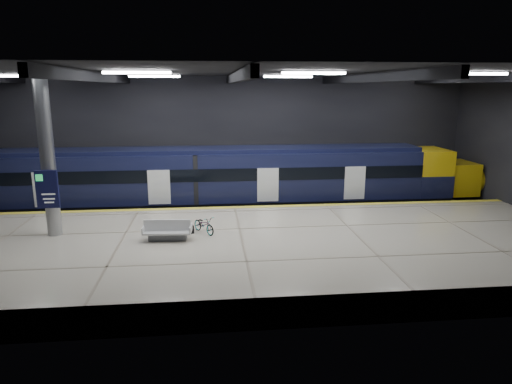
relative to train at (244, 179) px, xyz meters
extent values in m
plane|color=black|center=(-0.75, -5.50, -2.06)|extent=(30.00, 30.00, 0.00)
cube|color=black|center=(-0.75, 2.50, 1.94)|extent=(30.00, 0.10, 8.00)
cube|color=black|center=(-0.75, -13.50, 1.94)|extent=(30.00, 0.10, 8.00)
cube|color=black|center=(-0.75, -5.50, 5.94)|extent=(30.00, 16.00, 0.10)
cube|color=black|center=(-6.75, -5.50, 5.69)|extent=(0.25, 16.00, 0.40)
cube|color=black|center=(-0.75, -5.50, 5.69)|extent=(0.25, 16.00, 0.40)
cube|color=black|center=(5.25, -5.50, 5.69)|extent=(0.25, 16.00, 0.40)
cube|color=black|center=(11.25, -5.50, 5.69)|extent=(0.25, 16.00, 0.40)
cube|color=white|center=(-4.75, -7.50, 5.82)|extent=(2.60, 0.18, 0.10)
cube|color=white|center=(2.25, -7.50, 5.82)|extent=(2.60, 0.18, 0.10)
cube|color=white|center=(9.25, -7.50, 5.82)|extent=(2.60, 0.18, 0.10)
cube|color=white|center=(-11.75, -1.50, 5.82)|extent=(2.60, 0.18, 0.10)
cube|color=white|center=(-4.75, -1.50, 5.82)|extent=(2.60, 0.18, 0.10)
cube|color=white|center=(2.25, -1.50, 5.82)|extent=(2.60, 0.18, 0.10)
cube|color=white|center=(9.25, -1.50, 5.82)|extent=(2.60, 0.18, 0.10)
cube|color=beige|center=(-0.75, -8.00, -1.51)|extent=(30.00, 11.00, 1.10)
cube|color=yellow|center=(-0.75, -2.75, -0.95)|extent=(30.00, 0.40, 0.01)
cube|color=gray|center=(-0.75, -0.72, -1.98)|extent=(30.00, 0.08, 0.16)
cube|color=gray|center=(-0.75, 0.72, -1.98)|extent=(30.00, 0.08, 0.16)
cube|color=black|center=(-1.80, 0.00, -1.51)|extent=(24.00, 2.58, 0.80)
cube|color=black|center=(-1.80, 0.00, 0.27)|extent=(24.00, 2.80, 2.75)
cube|color=black|center=(-1.80, 0.00, 1.76)|extent=(24.00, 2.30, 0.24)
cube|color=black|center=(-1.80, -1.41, 0.54)|extent=(24.00, 0.04, 0.70)
cube|color=white|center=(1.20, -1.41, -0.06)|extent=(1.20, 0.05, 1.90)
cube|color=gold|center=(11.20, 0.00, 0.27)|extent=(2.00, 2.80, 2.75)
ellipsoid|color=gold|center=(13.80, 0.00, -0.21)|extent=(3.60, 2.52, 1.90)
cube|color=black|center=(11.50, 0.00, 0.44)|extent=(1.60, 2.38, 0.80)
cube|color=#595B60|center=(-3.83, -7.76, -0.81)|extent=(1.58, 0.58, 0.29)
cube|color=silver|center=(-3.83, -7.76, -0.59)|extent=(1.98, 0.94, 0.08)
cube|color=silver|center=(-3.83, -7.76, -0.32)|extent=(1.94, 0.20, 0.48)
cube|color=silver|center=(-4.80, -7.70, -0.48)|extent=(0.11, 0.82, 0.29)
cube|color=silver|center=(-2.87, -7.82, -0.48)|extent=(0.11, 0.82, 0.29)
imported|color=#99999E|center=(-2.33, -6.97, -0.58)|extent=(1.24, 1.49, 0.76)
cube|color=black|center=(-2.93, -6.97, -0.78)|extent=(0.34, 0.26, 0.35)
cylinder|color=#9EA0A5|center=(-8.75, -6.50, 2.49)|extent=(0.60, 0.60, 6.90)
cube|color=#0E1035|center=(-8.75, -6.92, 1.14)|extent=(0.90, 0.12, 1.60)
camera|label=1|loc=(-2.05, -26.15, 5.25)|focal=32.00mm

